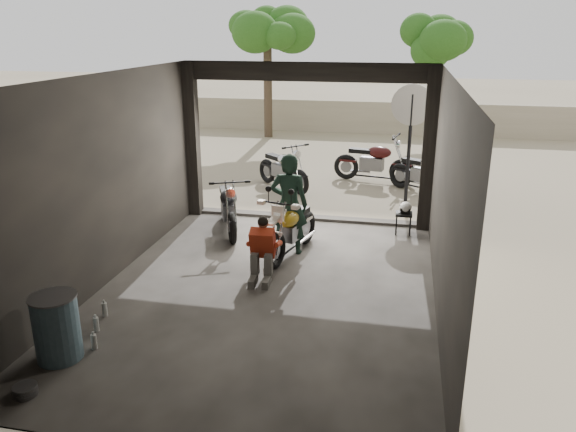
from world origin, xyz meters
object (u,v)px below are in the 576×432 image
at_px(left_bike, 228,203).
at_px(main_bike, 292,225).
at_px(mechanic, 261,252).
at_px(stool, 404,216).
at_px(oil_drum, 57,329).
at_px(outside_bike_b, 374,158).
at_px(rider, 289,205).
at_px(outside_bike_c, 425,170).
at_px(sign_post, 411,123).
at_px(outside_bike_a, 283,166).
at_px(helmet, 405,207).

bearing_deg(left_bike, main_bike, -56.30).
bearing_deg(mechanic, stool, 47.30).
height_order(mechanic, oil_drum, mechanic).
xyz_separation_m(outside_bike_b, rider, (-1.16, -5.21, 0.27)).
height_order(outside_bike_c, mechanic, outside_bike_c).
xyz_separation_m(left_bike, outside_bike_c, (3.82, 3.53, 0.01)).
relative_size(oil_drum, sign_post, 0.31).
relative_size(outside_bike_b, stool, 4.23).
xyz_separation_m(left_bike, rider, (1.39, -0.85, 0.33)).
bearing_deg(outside_bike_a, rider, -124.58).
relative_size(rider, helmet, 7.33).
bearing_deg(left_bike, rider, -54.66).
height_order(rider, stool, rider).
distance_m(mechanic, helmet, 3.43).
relative_size(outside_bike_b, outside_bike_c, 1.07).
height_order(outside_bike_b, outside_bike_c, outside_bike_b).
bearing_deg(sign_post, outside_bike_b, 120.07).
height_order(main_bike, outside_bike_a, outside_bike_a).
bearing_deg(stool, oil_drum, -127.24).
bearing_deg(oil_drum, outside_bike_a, 82.70).
bearing_deg(stool, helmet, 38.38).
bearing_deg(stool, main_bike, -142.34).
bearing_deg(main_bike, oil_drum, -105.10).
xyz_separation_m(outside_bike_b, stool, (0.81, -3.84, -0.26)).
bearing_deg(left_bike, outside_bike_c, 19.52).
xyz_separation_m(left_bike, stool, (3.36, 0.52, -0.21)).
xyz_separation_m(outside_bike_b, sign_post, (0.84, -1.79, 1.21)).
bearing_deg(mechanic, sign_post, 61.57).
height_order(outside_bike_b, rider, rider).
xyz_separation_m(outside_bike_c, helmet, (-0.43, -2.99, -0.04)).
bearing_deg(oil_drum, mechanic, 54.87).
distance_m(outside_bike_b, mechanic, 6.62).
distance_m(outside_bike_a, sign_post, 3.33).
relative_size(outside_bike_b, mechanic, 1.86).
relative_size(outside_bike_a, sign_post, 0.65).
relative_size(rider, oil_drum, 2.17).
bearing_deg(left_bike, oil_drum, -120.91).
distance_m(outside_bike_a, outside_bike_b, 2.43).
xyz_separation_m(left_bike, mechanic, (1.21, -2.11, -0.08)).
xyz_separation_m(mechanic, helmet, (2.17, 2.65, 0.05)).
bearing_deg(outside_bike_c, rider, -175.74).
distance_m(outside_bike_a, mechanic, 5.43).
bearing_deg(outside_bike_c, left_bike, 166.06).
height_order(outside_bike_a, oil_drum, outside_bike_a).
xyz_separation_m(main_bike, outside_bike_a, (-1.07, 4.20, 0.03)).
distance_m(left_bike, sign_post, 4.44).
distance_m(outside_bike_b, sign_post, 2.32).
bearing_deg(helmet, rider, -147.51).
bearing_deg(stool, sign_post, 89.18).
relative_size(rider, sign_post, 0.67).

